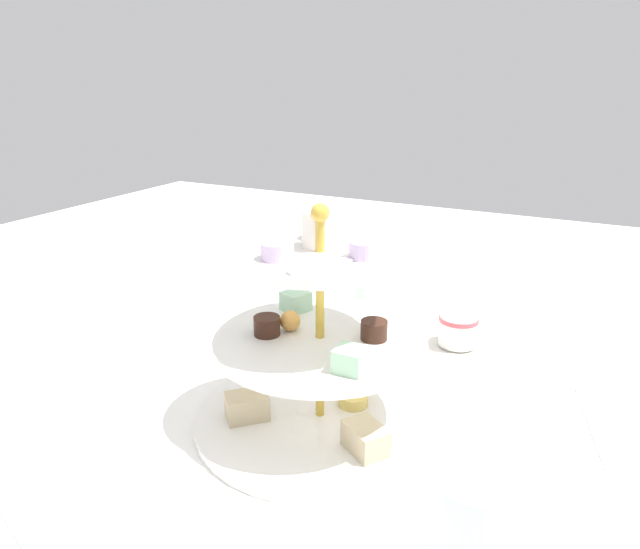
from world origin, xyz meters
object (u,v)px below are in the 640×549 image
object	(u,v)px
water_glass_tall_right	(471,538)
butter_knife_right	(595,425)
water_glass_short_left	(364,306)
tiered_serving_stand	(320,358)
teacup_with_saucer	(458,333)
butter_knife_left	(24,535)

from	to	relation	value
water_glass_tall_right	butter_knife_right	distance (m)	0.32
water_glass_tall_right	water_glass_short_left	bearing A→B (deg)	31.82
tiered_serving_stand	teacup_with_saucer	world-z (taller)	tiered_serving_stand
water_glass_tall_right	water_glass_short_left	world-z (taller)	water_glass_tall_right
butter_knife_left	butter_knife_right	bearing A→B (deg)	63.31
tiered_serving_stand	water_glass_tall_right	size ratio (longest dim) A/B	2.57
teacup_with_saucer	butter_knife_right	world-z (taller)	teacup_with_saucer
water_glass_short_left	butter_knife_right	size ratio (longest dim) A/B	0.48
butter_knife_left	water_glass_short_left	bearing A→B (deg)	99.99
tiered_serving_stand	teacup_with_saucer	xyz separation A→B (m)	(0.27, -0.09, -0.06)
water_glass_tall_right	butter_knife_right	xyz separation A→B (m)	(0.30, -0.08, -0.06)
tiered_serving_stand	butter_knife_left	size ratio (longest dim) A/B	1.73
water_glass_tall_right	water_glass_short_left	size ratio (longest dim) A/B	1.40
teacup_with_saucer	butter_knife_left	world-z (taller)	teacup_with_saucer
teacup_with_saucer	butter_knife_right	distance (m)	0.24
water_glass_tall_right	teacup_with_saucer	bearing A→B (deg)	15.31
tiered_serving_stand	butter_knife_left	bearing A→B (deg)	151.74
tiered_serving_stand	butter_knife_right	distance (m)	0.33
tiered_serving_stand	water_glass_short_left	xyz separation A→B (m)	(0.27, 0.06, -0.04)
water_glass_short_left	butter_knife_right	distance (m)	0.37
water_glass_tall_right	butter_knife_right	size ratio (longest dim) A/B	0.68
water_glass_short_left	butter_knife_right	xyz separation A→B (m)	(-0.13, -0.35, -0.04)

